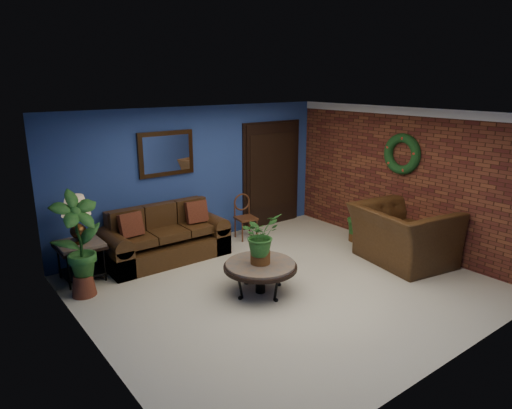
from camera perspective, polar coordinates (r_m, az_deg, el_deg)
floor at (r=6.87m, az=3.59°, el=-10.13°), size 5.50×5.50×0.00m
wall_back at (r=8.42m, az=-7.45°, el=3.59°), size 5.50×0.04×2.50m
wall_left at (r=5.14m, az=-20.14°, el=-4.99°), size 0.04×5.00×2.50m
wall_right_brick at (r=8.45m, az=18.04°, el=2.99°), size 0.04×5.00×2.50m
ceiling at (r=6.21m, az=3.99°, el=11.15°), size 5.50×5.00×0.02m
crown_molding at (r=8.26m, az=18.61°, el=10.98°), size 0.03×5.00×0.14m
wall_mirror at (r=8.03m, az=-11.15°, el=6.26°), size 1.02×0.06×0.77m
closet_door at (r=9.41m, az=1.96°, el=3.72°), size 1.44×0.06×2.18m
wreath at (r=8.35m, az=17.78°, el=6.02°), size 0.16×0.72×0.72m
sofa at (r=7.91m, az=-11.41°, el=-4.52°), size 2.05×0.88×0.92m
coffee_table at (r=6.51m, az=0.55°, el=-7.80°), size 1.05×1.05×0.45m
end_table at (r=7.38m, az=-21.11°, el=-5.45°), size 0.66×0.66×0.60m
table_lamp at (r=7.20m, az=-21.56°, el=-1.04°), size 0.42×0.42×0.70m
side_chair at (r=8.71m, az=-1.47°, el=-1.11°), size 0.41×0.41×0.85m
armchair at (r=7.91m, az=17.85°, el=-3.64°), size 1.52×1.66×0.95m
coffee_plant at (r=6.35m, az=0.56°, el=-4.03°), size 0.60×0.55×0.72m
floor_plant at (r=8.74m, az=12.47°, el=-1.81°), size 0.38×0.31×0.82m
tall_plant at (r=6.73m, az=-21.28°, el=-4.19°), size 0.74×0.56×1.52m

